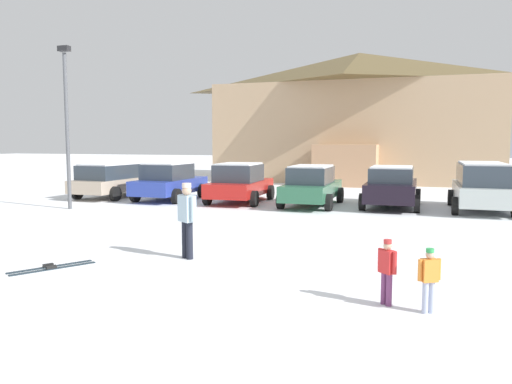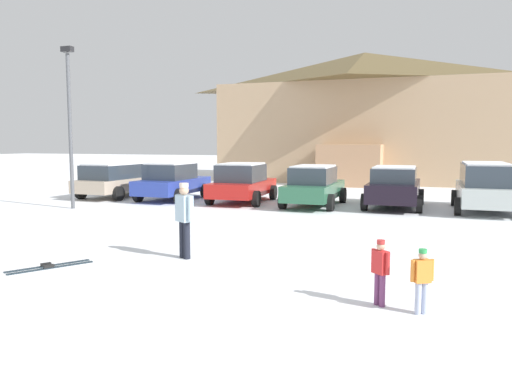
{
  "view_description": "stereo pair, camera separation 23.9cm",
  "coord_description": "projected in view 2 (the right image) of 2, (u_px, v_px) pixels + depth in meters",
  "views": [
    {
      "loc": [
        3.3,
        -5.84,
        2.57
      ],
      "look_at": [
        -1.33,
        7.98,
        1.09
      ],
      "focal_mm": 35.0,
      "sensor_mm": 36.0,
      "label": 1
    },
    {
      "loc": [
        3.52,
        -5.76,
        2.57
      ],
      "look_at": [
        -1.33,
        7.98,
        1.09
      ],
      "focal_mm": 35.0,
      "sensor_mm": 36.0,
      "label": 2
    }
  ],
  "objects": [
    {
      "name": "parked_red_sedan",
      "position": [
        242.0,
        183.0,
        21.06
      ],
      "size": [
        2.34,
        4.22,
        1.67
      ],
      "color": "red",
      "rests_on": "ground"
    },
    {
      "name": "lamp_post",
      "position": [
        70.0,
        119.0,
        18.86
      ],
      "size": [
        0.44,
        0.24,
        6.1
      ],
      "color": "#515459",
      "rests_on": "ground"
    },
    {
      "name": "skier_child_in_orange_jacket",
      "position": [
        422.0,
        278.0,
        7.39
      ],
      "size": [
        0.33,
        0.24,
        0.99
      ],
      "color": "#A4AECC",
      "rests_on": "ground"
    },
    {
      "name": "pair_of_skis",
      "position": [
        49.0,
        266.0,
        10.21
      ],
      "size": [
        1.13,
        1.59,
        0.08
      ],
      "color": "#1A262F",
      "rests_on": "ground"
    },
    {
      "name": "parked_green_coupe",
      "position": [
        314.0,
        186.0,
        19.87
      ],
      "size": [
        2.06,
        4.39,
        1.63
      ],
      "color": "#2D6647",
      "rests_on": "ground"
    },
    {
      "name": "ground",
      "position": [
        154.0,
        330.0,
        6.83
      ],
      "size": [
        160.0,
        160.0,
        0.0
      ],
      "primitive_type": "plane",
      "color": "white"
    },
    {
      "name": "parked_silver_wagon",
      "position": [
        485.0,
        186.0,
        18.26
      ],
      "size": [
        2.14,
        4.49,
        1.8
      ],
      "color": "#B4BFBC",
      "rests_on": "ground"
    },
    {
      "name": "parked_black_sedan",
      "position": [
        394.0,
        187.0,
        19.38
      ],
      "size": [
        2.17,
        4.25,
        1.62
      ],
      "color": "black",
      "rests_on": "ground"
    },
    {
      "name": "parked_blue_hatchback",
      "position": [
        172.0,
        181.0,
        21.98
      ],
      "size": [
        2.2,
        4.04,
        1.65
      ],
      "color": "#2A3EA0",
      "rests_on": "ground"
    },
    {
      "name": "skier_adult_in_blue_parka",
      "position": [
        184.0,
        216.0,
        10.93
      ],
      "size": [
        0.54,
        0.42,
        1.67
      ],
      "color": "black",
      "rests_on": "ground"
    },
    {
      "name": "skier_child_in_red_jacket",
      "position": [
        380.0,
        269.0,
        7.77
      ],
      "size": [
        0.31,
        0.28,
        1.05
      ],
      "color": "#6D3664",
      "rests_on": "ground"
    },
    {
      "name": "parked_beige_suv",
      "position": [
        118.0,
        178.0,
        23.17
      ],
      "size": [
        2.34,
        4.52,
        1.58
      ],
      "color": "#BAA68E",
      "rests_on": "ground"
    },
    {
      "name": "ski_lodge",
      "position": [
        363.0,
        116.0,
        33.74
      ],
      "size": [
        18.03,
        11.96,
        8.5
      ],
      "color": "tan",
      "rests_on": "ground"
    }
  ]
}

